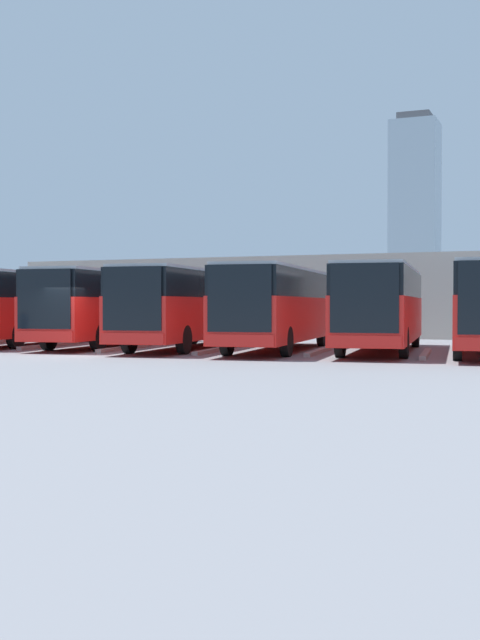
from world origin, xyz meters
The scene contains 13 objects.
ground_plane centered at (0.00, 0.00, 0.00)m, with size 600.00×600.00×0.00m, color gray.
curb_divider_0 centered at (-12.11, -4.60, 0.07)m, with size 0.24×5.15×0.15m, color #9E9E99.
bus_1 centered at (-10.09, -6.52, 1.85)m, with size 3.94×12.41×3.32m.
curb_divider_1 centered at (-8.07, -4.71, 0.07)m, with size 0.24×5.15×0.15m, color #9E9E99.
bus_2 centered at (-6.06, -5.81, 1.85)m, with size 3.94×12.41×3.32m.
curb_divider_2 centered at (-4.04, -4.01, 0.07)m, with size 0.24×5.15×0.15m, color #9E9E99.
bus_3 centered at (-2.02, -5.76, 1.85)m, with size 3.94×12.41×3.32m.
curb_divider_3 centered at (0.00, -3.95, 0.07)m, with size 0.24×5.15×0.15m, color #9E9E99.
bus_4 centered at (2.02, -6.23, 1.85)m, with size 3.94×12.41×3.32m.
curb_divider_4 centered at (4.04, -4.42, 0.07)m, with size 0.24×5.15×0.15m, color #9E9E99.
bus_5 centered at (6.05, -6.27, 1.85)m, with size 3.94×12.41×3.32m.
station_building centered at (0.00, -22.86, 2.37)m, with size 31.84×11.32×4.67m.
office_tower centered at (26.73, -224.33, 29.58)m, with size 14.06×14.06×60.36m.
Camera 1 is at (-16.84, 24.75, 1.86)m, focal length 45.00 mm.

